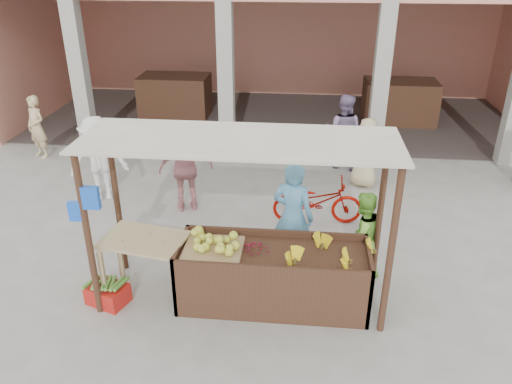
# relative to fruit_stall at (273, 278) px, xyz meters

# --- Properties ---
(ground) EXTENTS (60.00, 60.00, 0.00)m
(ground) POSITION_rel_fruit_stall_xyz_m (-0.50, 0.00, -0.40)
(ground) COLOR gray
(ground) RESTS_ON ground
(market_building) EXTENTS (14.40, 6.40, 4.20)m
(market_building) POSITION_rel_fruit_stall_xyz_m (-0.45, 8.93, 2.30)
(market_building) COLOR #E78978
(market_building) RESTS_ON ground
(fruit_stall) EXTENTS (2.60, 0.95, 0.80)m
(fruit_stall) POSITION_rel_fruit_stall_xyz_m (0.00, 0.00, 0.00)
(fruit_stall) COLOR #462B1C
(fruit_stall) RESTS_ON ground
(stall_awning) EXTENTS (4.09, 1.35, 2.39)m
(stall_awning) POSITION_rel_fruit_stall_xyz_m (-0.51, 0.06, 1.58)
(stall_awning) COLOR #462B1C
(stall_awning) RESTS_ON ground
(banana_heap) EXTENTS (1.22, 0.67, 0.22)m
(banana_heap) POSITION_rel_fruit_stall_xyz_m (0.80, -0.04, 0.51)
(banana_heap) COLOR yellow
(banana_heap) RESTS_ON fruit_stall
(melon_tray) EXTENTS (0.79, 0.68, 0.21)m
(melon_tray) POSITION_rel_fruit_stall_xyz_m (-0.81, -0.03, 0.50)
(melon_tray) COLOR #987A4E
(melon_tray) RESTS_ON fruit_stall
(berry_heap) EXTENTS (0.40, 0.33, 0.13)m
(berry_heap) POSITION_rel_fruit_stall_xyz_m (-0.25, 0.04, 0.46)
(berry_heap) COLOR maroon
(berry_heap) RESTS_ON fruit_stall
(side_table) EXTENTS (1.24, 0.94, 0.91)m
(side_table) POSITION_rel_fruit_stall_xyz_m (-1.80, 0.03, 0.37)
(side_table) COLOR tan
(side_table) RESTS_ON ground
(papaya_pile) EXTENTS (0.73, 0.42, 0.21)m
(papaya_pile) POSITION_rel_fruit_stall_xyz_m (-1.80, 0.03, 0.61)
(papaya_pile) COLOR #4E7E29
(papaya_pile) RESTS_ON side_table
(red_crate) EXTENTS (0.64, 0.55, 0.28)m
(red_crate) POSITION_rel_fruit_stall_xyz_m (-2.30, -0.26, -0.26)
(red_crate) COLOR #B51A13
(red_crate) RESTS_ON ground
(plantain_bundle) EXTENTS (0.42, 0.29, 0.08)m
(plantain_bundle) POSITION_rel_fruit_stall_xyz_m (-2.30, -0.26, -0.08)
(plantain_bundle) COLOR #568E33
(plantain_bundle) RESTS_ON red_crate
(produce_sacks) EXTENTS (0.83, 0.51, 0.63)m
(produce_sacks) POSITION_rel_fruit_stall_xyz_m (2.48, 5.29, -0.09)
(produce_sacks) COLOR brown
(produce_sacks) RESTS_ON ground
(vendor_blue) EXTENTS (0.84, 0.72, 1.88)m
(vendor_blue) POSITION_rel_fruit_stall_xyz_m (0.23, 0.90, 0.54)
(vendor_blue) COLOR #569BC5
(vendor_blue) RESTS_ON ground
(vendor_green) EXTENTS (0.82, 0.70, 1.48)m
(vendor_green) POSITION_rel_fruit_stall_xyz_m (1.25, 0.74, 0.34)
(vendor_green) COLOR #81CC44
(vendor_green) RESTS_ON ground
(motorcycle) EXTENTS (0.67, 1.71, 0.88)m
(motorcycle) POSITION_rel_fruit_stall_xyz_m (0.64, 2.37, 0.04)
(motorcycle) COLOR #9C0C03
(motorcycle) RESTS_ON ground
(shopper_a) EXTENTS (1.31, 0.98, 1.83)m
(shopper_a) POSITION_rel_fruit_stall_xyz_m (-3.59, 2.91, 0.51)
(shopper_a) COLOR silver
(shopper_a) RESTS_ON ground
(shopper_b) EXTENTS (1.19, 0.86, 1.81)m
(shopper_b) POSITION_rel_fruit_stall_xyz_m (-1.80, 2.63, 0.51)
(shopper_b) COLOR #CF888A
(shopper_b) RESTS_ON ground
(shopper_c) EXTENTS (0.92, 0.76, 1.63)m
(shopper_c) POSITION_rel_fruit_stall_xyz_m (1.63, 4.06, 0.41)
(shopper_c) COLOR tan
(shopper_c) RESTS_ON ground
(shopper_e) EXTENTS (0.71, 0.66, 1.55)m
(shopper_e) POSITION_rel_fruit_stall_xyz_m (-5.91, 4.92, 0.37)
(shopper_e) COLOR tan
(shopper_e) RESTS_ON ground
(shopper_f) EXTENTS (1.02, 0.77, 1.85)m
(shopper_f) POSITION_rel_fruit_stall_xyz_m (1.21, 5.03, 0.52)
(shopper_f) COLOR gray
(shopper_f) RESTS_ON ground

